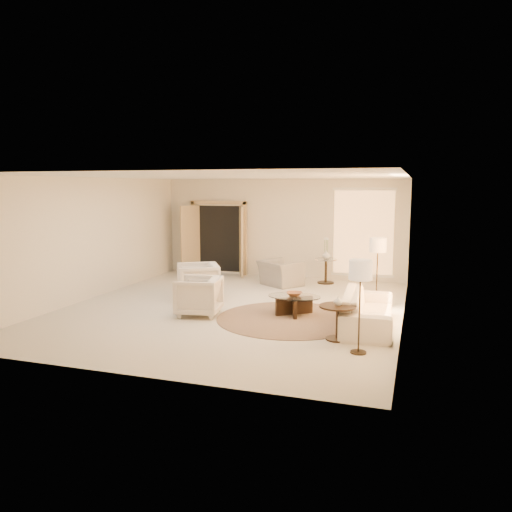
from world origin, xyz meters
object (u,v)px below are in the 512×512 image
(bowl, at_px, (294,294))
(end_table, at_px, (338,316))
(side_table, at_px, (326,268))
(accent_chair, at_px, (280,269))
(armchair_left, at_px, (198,280))
(end_vase, at_px, (338,301))
(side_vase, at_px, (326,255))
(sofa, at_px, (368,310))
(coffee_table, at_px, (294,303))
(floor_lamp_near, at_px, (378,248))
(armchair_right, at_px, (199,294))
(floor_lamp_far, at_px, (361,274))

(bowl, bearing_deg, end_table, -51.78)
(end_table, height_order, bowl, end_table)
(side_table, bearing_deg, end_table, -77.59)
(side_table, bearing_deg, accent_chair, -148.75)
(armchair_left, xyz_separation_m, end_vase, (3.52, -2.01, 0.20))
(side_vase, bearing_deg, sofa, -69.30)
(accent_chair, height_order, coffee_table, accent_chair)
(floor_lamp_near, bearing_deg, end_vase, -98.80)
(armchair_right, relative_size, end_vase, 5.46)
(floor_lamp_near, height_order, bowl, floor_lamp_near)
(accent_chair, height_order, floor_lamp_far, floor_lamp_far)
(side_table, distance_m, bowl, 3.50)
(sofa, bearing_deg, end_vase, 153.58)
(sofa, bearing_deg, armchair_right, 89.88)
(side_table, height_order, bowl, side_table)
(side_vase, bearing_deg, end_table, -77.59)
(accent_chair, bearing_deg, floor_lamp_far, 153.17)
(end_table, height_order, floor_lamp_near, floor_lamp_near)
(side_table, xyz_separation_m, end_vase, (1.08, -4.89, 0.27))
(floor_lamp_near, relative_size, bowl, 4.61)
(sofa, xyz_separation_m, armchair_right, (-3.35, -0.17, 0.10))
(sofa, bearing_deg, coffee_table, 70.76)
(accent_chair, bearing_deg, end_table, 152.01)
(accent_chair, distance_m, floor_lamp_near, 3.10)
(accent_chair, height_order, side_table, accent_chair)
(end_table, distance_m, side_vase, 5.02)
(floor_lamp_near, bearing_deg, side_table, 124.87)
(end_table, distance_m, floor_lamp_far, 1.12)
(accent_chair, bearing_deg, bowl, 145.54)
(armchair_left, distance_m, floor_lamp_near, 4.09)
(accent_chair, xyz_separation_m, side_table, (1.09, 0.66, -0.04))
(armchair_left, height_order, end_table, armchair_left)
(armchair_left, bearing_deg, armchair_right, -4.67)
(side_table, relative_size, floor_lamp_near, 0.45)
(armchair_right, xyz_separation_m, bowl, (1.84, 0.61, 0.00))
(armchair_left, xyz_separation_m, floor_lamp_near, (3.94, 0.73, 0.80))
(armchair_left, bearing_deg, side_vase, 109.69)
(armchair_left, height_order, bowl, armchair_left)
(armchair_right, height_order, floor_lamp_near, floor_lamp_near)
(armchair_left, relative_size, floor_lamp_near, 0.63)
(sofa, relative_size, armchair_right, 2.62)
(sofa, distance_m, end_vase, 1.09)
(sofa, distance_m, floor_lamp_far, 1.80)
(armchair_left, distance_m, side_table, 3.78)
(accent_chair, xyz_separation_m, floor_lamp_near, (2.59, -1.49, 0.83))
(floor_lamp_far, bearing_deg, sofa, 90.48)
(armchair_right, bearing_deg, side_vase, 146.20)
(floor_lamp_far, bearing_deg, end_vase, 125.87)
(floor_lamp_far, relative_size, end_vase, 9.38)
(armchair_right, xyz_separation_m, coffee_table, (1.84, 0.61, -0.18))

